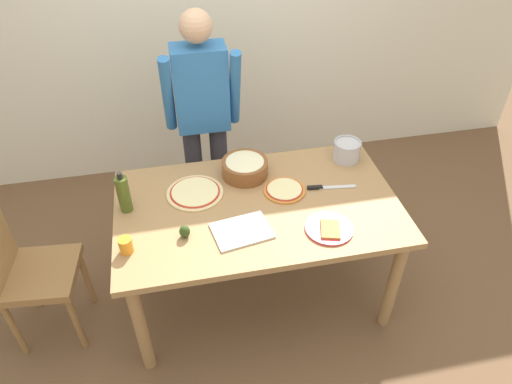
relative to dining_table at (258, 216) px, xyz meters
name	(u,v)px	position (x,y,z in m)	size (l,w,h in m)	color
ground	(258,290)	(0.00, 0.00, -0.67)	(8.00, 8.00, 0.00)	brown
wall_back	(214,13)	(0.00, 1.60, 0.63)	(5.60, 0.10, 2.60)	silver
dining_table	(258,216)	(0.00, 0.00, 0.00)	(1.60, 0.96, 0.76)	#A37A4C
person_cook	(203,114)	(-0.21, 0.76, 0.27)	(0.49, 0.25, 1.62)	#2D2D38
chair_wooden_left	(23,267)	(-1.32, -0.01, -0.13)	(0.44, 0.44, 0.95)	olive
pizza_raw_on_board	(195,193)	(-0.34, 0.17, 0.10)	(0.33, 0.33, 0.02)	beige
pizza_cooked_on_tray	(284,190)	(0.18, 0.08, 0.10)	(0.25, 0.25, 0.02)	#C67A33
plate_with_slice	(329,228)	(0.33, -0.28, 0.10)	(0.26, 0.26, 0.02)	red
popcorn_bowl	(245,166)	(-0.02, 0.29, 0.15)	(0.28, 0.28, 0.11)	brown
olive_oil_bottle	(124,194)	(-0.72, 0.10, 0.20)	(0.07, 0.07, 0.26)	#47561E
steel_pot	(347,150)	(0.64, 0.32, 0.16)	(0.17, 0.17, 0.13)	#B7B7BC
cup_orange	(126,245)	(-0.72, -0.22, 0.13)	(0.07, 0.07, 0.09)	orange
cutting_board_white	(242,231)	(-0.13, -0.20, 0.10)	(0.30, 0.22, 0.01)	white
chef_knife	(325,187)	(0.42, 0.06, 0.10)	(0.29, 0.06, 0.02)	silver
avocado	(185,232)	(-0.43, -0.17, 0.13)	(0.06, 0.06, 0.07)	#2D4219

